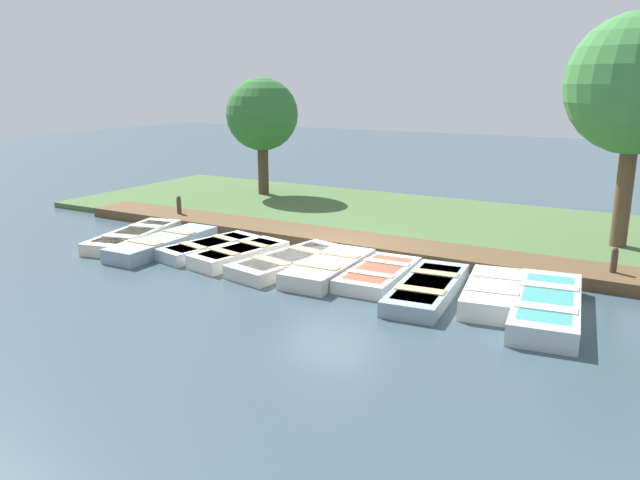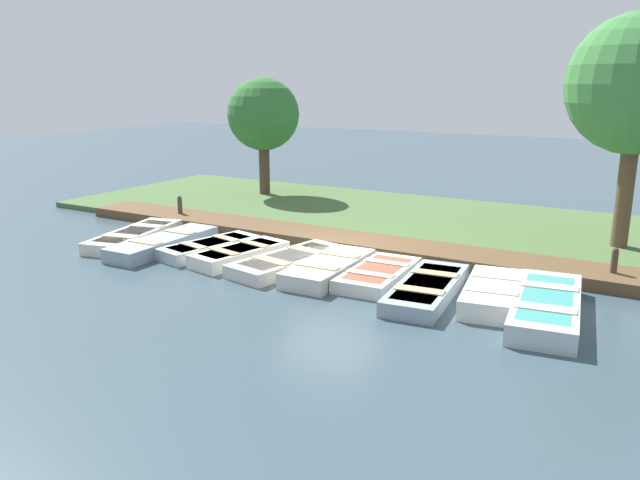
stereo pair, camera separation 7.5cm
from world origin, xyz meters
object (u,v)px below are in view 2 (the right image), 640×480
rowboat_5 (329,268)px  park_tree_left (638,85)px  rowboat_4 (290,261)px  rowboat_9 (546,306)px  park_tree_far_left (263,115)px  rowboat_2 (210,247)px  rowboat_8 (494,293)px  rowboat_7 (427,288)px  rowboat_0 (135,236)px  rowboat_1 (164,243)px  mooring_post_far (614,266)px  rowboat_3 (240,254)px  mooring_post_near (180,209)px  rowboat_6 (378,274)px

rowboat_5 → park_tree_left: park_tree_left is taller
rowboat_4 → park_tree_left: 9.80m
rowboat_9 → park_tree_far_left: size_ratio=0.80×
rowboat_5 → park_tree_far_left: park_tree_far_left is taller
rowboat_2 → rowboat_8: rowboat_8 is taller
rowboat_7 → rowboat_4: bearing=-99.6°
rowboat_5 → rowboat_8: (-0.08, 3.86, 0.02)m
rowboat_7 → park_tree_left: park_tree_left is taller
rowboat_2 → park_tree_left: park_tree_left is taller
rowboat_9 → rowboat_4: bearing=-99.8°
rowboat_7 → rowboat_9: size_ratio=0.92×
rowboat_8 → rowboat_7: bearing=-88.0°
park_tree_far_left → rowboat_8: bearing=55.8°
rowboat_0 → rowboat_1: 1.36m
mooring_post_far → rowboat_0: bearing=-77.9°
rowboat_3 → rowboat_7: size_ratio=0.82×
rowboat_0 → rowboat_3: (0.06, 3.79, 0.01)m
rowboat_5 → rowboat_9: bearing=85.9°
rowboat_9 → mooring_post_near: (-2.80, -11.96, 0.22)m
rowboat_0 → mooring_post_near: 2.71m
rowboat_3 → rowboat_7: rowboat_3 is taller
rowboat_0 → rowboat_6: rowboat_0 is taller
park_tree_left → rowboat_5: bearing=-45.1°
mooring_post_near → rowboat_3: bearing=58.9°
mooring_post_far → mooring_post_near: bearing=-90.0°
rowboat_9 → park_tree_far_left: 14.58m
park_tree_left → rowboat_2: bearing=-59.5°
park_tree_left → mooring_post_near: bearing=-76.5°
rowboat_7 → rowboat_9: (0.00, 2.44, 0.05)m
rowboat_1 → mooring_post_far: size_ratio=3.97×
rowboat_2 → mooring_post_near: bearing=-114.0°
rowboat_2 → mooring_post_near: 4.14m
rowboat_2 → mooring_post_near: (-2.49, -3.29, 0.27)m
rowboat_5 → rowboat_8: size_ratio=1.08×
rowboat_6 → rowboat_1: bearing=-88.5°
rowboat_6 → mooring_post_far: size_ratio=3.09×
rowboat_5 → rowboat_7: size_ratio=0.87×
rowboat_0 → rowboat_4: 5.20m
rowboat_0 → rowboat_9: (0.18, 11.31, 0.04)m
rowboat_5 → rowboat_3: bearing=-90.6°
rowboat_3 → rowboat_4: bearing=107.3°
mooring_post_near → mooring_post_far: size_ratio=1.00×
rowboat_5 → rowboat_1: bearing=-89.3°
rowboat_2 → rowboat_5: 3.71m
rowboat_6 → park_tree_left: bearing=137.3°
rowboat_2 → rowboat_8: bearing=102.7°
rowboat_2 → rowboat_5: size_ratio=0.99×
rowboat_7 → rowboat_8: bearing=95.3°
rowboat_0 → rowboat_8: (-0.08, 10.22, 0.04)m
park_tree_far_left → park_tree_left: bearing=81.9°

